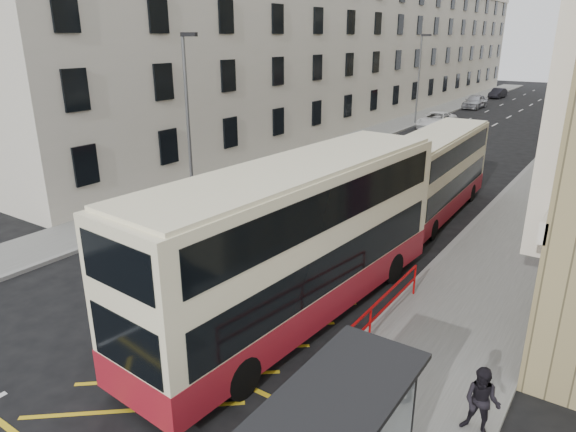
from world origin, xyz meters
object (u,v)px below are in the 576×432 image
Objects in this scene: car_silver at (475,101)px; car_red at (575,99)px; street_lamp_far at (419,74)px; double_decker_rear at (435,174)px; pedestrian_mid at (482,402)px; car_dark at (498,93)px; street_lamp_near at (188,111)px; pedestrian_far at (371,424)px; white_van at (436,120)px; double_decker_front at (298,242)px.

car_red is (9.33, 9.06, -0.03)m from car_silver.
street_lamp_far is 0.81× the size of double_decker_rear.
car_dark is (-14.84, 65.32, -0.28)m from pedestrian_mid.
pedestrian_far is (14.42, -10.04, -3.63)m from street_lamp_near.
street_lamp_near is at bearing 65.14° from car_red.
car_dark is (-13.27, 67.24, -0.35)m from pedestrian_far.
double_decker_front is at bearing -76.81° from white_van.
car_red is at bearing 93.15° from double_decker_front.
double_decker_front is at bearing -74.31° from street_lamp_far.
car_silver reaches higher than car_red.
double_decker_front reaches higher than car_silver.
street_lamp_far reaches higher than pedestrian_far.
street_lamp_far is 37.47m from double_decker_front.
double_decker_rear is 1.87× the size of car_red.
double_decker_rear is at bearing -75.65° from car_dark.
street_lamp_far reaches higher than pedestrian_mid.
double_decker_rear is at bearing 75.86° from car_red.
car_dark is 0.75× the size of car_red.
car_red is at bearing -66.51° from pedestrian_far.
white_van is 1.11× the size of car_silver.
car_dark is at bearing 93.09° from white_van.
car_dark is at bearing 87.58° from street_lamp_far.
car_silver is 13.01m from car_red.
double_decker_rear is (0.15, 11.34, -0.41)m from double_decker_front.
double_decker_front is 35.86m from white_van.
street_lamp_near is at bearing -89.51° from car_silver.
pedestrian_far is 0.36× the size of car_silver.
double_decker_front is 2.55× the size of car_silver.
street_lamp_near and street_lamp_far have the same top height.
white_van is at bearing -23.99° from street_lamp_far.
double_decker_front reaches higher than car_dark.
double_decker_rear is 1.89× the size of white_van.
white_van is (-7.77, 34.97, -1.67)m from double_decker_front.
double_decker_rear is 5.77× the size of pedestrian_far.
car_dark is at bearing 101.90° from double_decker_front.
street_lamp_near is 1.54× the size of white_van.
street_lamp_near is at bearing -93.96° from white_van.
car_dark is (1.15, 57.19, -3.98)m from street_lamp_near.
double_decker_rear is at bearing 27.45° from street_lamp_near.
car_red is at bearing 46.55° from car_silver.
double_decker_front is 3.01× the size of car_dark.
street_lamp_far reaches higher than car_silver.
double_decker_front is 2.26× the size of car_red.
street_lamp_far is at bearing 115.02° from pedestrian_mid.
car_red reaches higher than white_van.
double_decker_front is 7.65× the size of pedestrian_mid.
street_lamp_near reaches higher than pedestrian_mid.
street_lamp_far is at bearing -88.04° from car_dark.
pedestrian_far is 0.33× the size of white_van.
car_silver is at bearing 93.78° from white_van.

